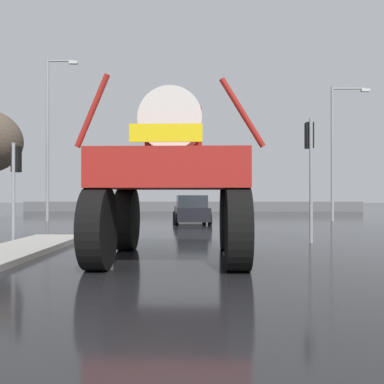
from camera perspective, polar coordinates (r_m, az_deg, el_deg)
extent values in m
plane|color=black|center=(20.55, -0.59, -4.68)|extent=(120.00, 120.00, 0.00)
cylinder|color=black|center=(12.42, -8.56, -3.57)|extent=(0.52, 1.73, 1.72)
cylinder|color=black|center=(12.24, 4.91, -3.62)|extent=(0.52, 1.73, 1.72)
cylinder|color=black|center=(9.20, -12.27, -4.70)|extent=(0.52, 1.73, 1.72)
cylinder|color=black|center=(8.95, 6.05, -4.83)|extent=(0.52, 1.73, 1.72)
cube|color=maroon|center=(10.59, -2.45, 2.66)|extent=(3.46, 4.06, 0.83)
cube|color=maroon|center=(11.10, -2.29, 7.65)|extent=(1.39, 1.15, 1.14)
cylinder|color=silver|center=(10.14, -2.69, 9.20)|extent=(1.44, 1.17, 1.42)
cylinder|color=maroon|center=(9.21, -12.97, 10.35)|extent=(0.73, 0.13, 1.52)
cylinder|color=maroon|center=(8.94, 6.63, 10.32)|extent=(0.94, 0.14, 1.43)
cube|color=yellow|center=(8.64, -3.46, 7.77)|extent=(1.45, 0.07, 0.36)
cube|color=black|center=(23.53, -0.10, -2.84)|extent=(2.07, 4.24, 0.70)
cube|color=#23282D|center=(23.36, -0.07, -1.21)|extent=(1.74, 2.23, 0.64)
cylinder|color=black|center=(24.84, -2.29, -3.23)|extent=(0.23, 0.61, 0.60)
cylinder|color=black|center=(24.96, 1.61, -3.22)|extent=(0.23, 0.61, 0.60)
cylinder|color=black|center=(22.15, -2.03, -3.59)|extent=(0.23, 0.61, 0.60)
cylinder|color=black|center=(22.28, 2.35, -3.57)|extent=(0.23, 0.61, 0.60)
cylinder|color=gray|center=(15.18, -22.42, -0.09)|extent=(0.11, 0.11, 3.24)
cube|color=black|center=(15.43, -22.09, 4.00)|extent=(0.24, 0.32, 0.84)
sphere|color=red|center=(15.62, -21.82, 4.94)|extent=(0.17, 0.17, 0.17)
sphere|color=#3C2403|center=(15.60, -21.82, 3.95)|extent=(0.17, 0.17, 0.17)
sphere|color=black|center=(15.58, -21.82, 2.96)|extent=(0.17, 0.17, 0.17)
cylinder|color=gray|center=(14.43, 15.38, 1.44)|extent=(0.11, 0.11, 4.01)
cube|color=black|center=(14.76, 15.16, 7.19)|extent=(0.24, 0.32, 0.84)
sphere|color=red|center=(14.98, 14.97, 8.12)|extent=(0.17, 0.17, 0.17)
sphere|color=#3C2403|center=(14.94, 14.97, 7.10)|extent=(0.17, 0.17, 0.17)
sphere|color=black|center=(14.91, 14.97, 6.07)|extent=(0.17, 0.17, 0.17)
cylinder|color=gray|center=(29.90, -12.03, 0.70)|extent=(0.11, 0.11, 4.18)
cube|color=black|center=(30.18, -11.94, 3.68)|extent=(0.24, 0.32, 0.84)
sphere|color=red|center=(30.38, -11.86, 4.16)|extent=(0.17, 0.17, 0.17)
sphere|color=#3C2403|center=(30.36, -11.86, 3.65)|extent=(0.17, 0.17, 0.17)
sphere|color=black|center=(30.34, -11.86, 3.14)|extent=(0.17, 0.17, 0.17)
cylinder|color=gray|center=(30.09, -13.55, 0.14)|extent=(0.11, 0.11, 3.59)
cube|color=black|center=(30.33, -13.45, 2.54)|extent=(0.24, 0.32, 0.84)
sphere|color=red|center=(30.53, -13.36, 3.03)|extent=(0.17, 0.17, 0.17)
sphere|color=#3C2403|center=(30.52, -13.36, 2.53)|extent=(0.17, 0.17, 0.17)
sphere|color=black|center=(30.50, -13.36, 2.02)|extent=(0.17, 0.17, 0.17)
cylinder|color=gray|center=(26.79, -18.46, 6.53)|extent=(0.18, 0.18, 9.50)
cylinder|color=gray|center=(27.48, -16.89, 16.15)|extent=(1.52, 0.10, 0.10)
cube|color=silver|center=(27.24, -15.31, 16.08)|extent=(0.50, 0.24, 0.16)
cylinder|color=gray|center=(26.88, 17.96, 4.84)|extent=(0.18, 0.18, 7.94)
cylinder|color=gray|center=(27.79, 19.91, 12.65)|extent=(1.94, 0.10, 0.10)
cube|color=silver|center=(28.09, 21.83, 12.30)|extent=(0.50, 0.24, 0.16)
cube|color=#59595B|center=(39.56, 0.06, -1.93)|extent=(30.95, 0.24, 0.90)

